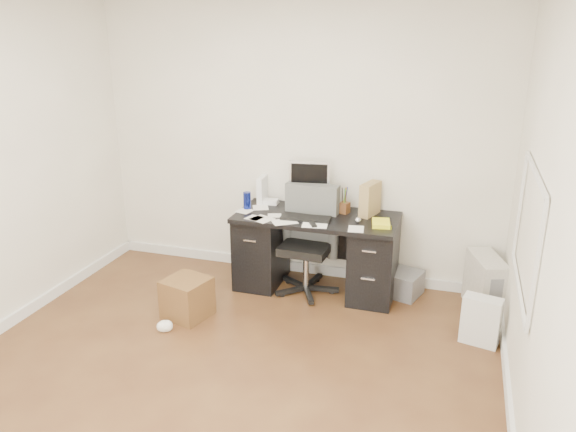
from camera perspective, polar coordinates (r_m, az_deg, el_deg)
name	(u,v)px	position (r m, az deg, el deg)	size (l,w,h in m)	color
ground	(217,380)	(4.24, -7.23, -16.24)	(4.00, 4.00, 0.00)	#472917
room_shell	(213,154)	(3.57, -7.66, 6.22)	(4.02, 4.02, 2.71)	beige
desk	(316,250)	(5.33, 2.88, -3.50)	(1.50, 0.70, 0.75)	black
loose_papers	(295,215)	(5.21, 0.67, 0.11)	(1.10, 0.60, 0.00)	white
lcd_monitor	(309,185)	(5.30, 2.18, 3.14)	(0.39, 0.22, 0.49)	silver
keyboard	(306,218)	(5.10, 1.82, -0.21)	(0.45, 0.15, 0.03)	black
computer_mouse	(358,220)	(5.03, 7.11, -0.42)	(0.06, 0.06, 0.06)	silver
travel_mug	(247,200)	(5.39, -4.18, 1.58)	(0.07, 0.07, 0.16)	navy
white_binder	(262,189)	(5.56, -2.62, 2.72)	(0.11, 0.23, 0.26)	white
magazine_file	(370,199)	(5.23, 8.34, 1.72)	(0.13, 0.26, 0.31)	olive
pen_cup	(345,200)	(5.26, 5.78, 1.59)	(0.10, 0.10, 0.25)	brown
yellow_book	(382,223)	(5.01, 9.50, -0.73)	(0.17, 0.21, 0.04)	#FFFE1B
paper_remote	(315,224)	(4.96, 2.74, -0.83)	(0.22, 0.18, 0.02)	white
office_chair	(306,242)	(5.24, 1.88, -2.61)	(0.58, 0.58, 1.02)	#4E504E
pc_tower	(485,284)	(5.31, 19.38, -6.51)	(0.22, 0.50, 0.50)	#A6A196
shopping_bag	(481,321)	(4.79, 19.01, -10.02)	(0.29, 0.21, 0.40)	silver
wicker_basket	(187,298)	(5.01, -10.21, -8.18)	(0.35, 0.35, 0.35)	#463015
desk_printer	(399,282)	(5.45, 11.23, -6.62)	(0.39, 0.32, 0.23)	slate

